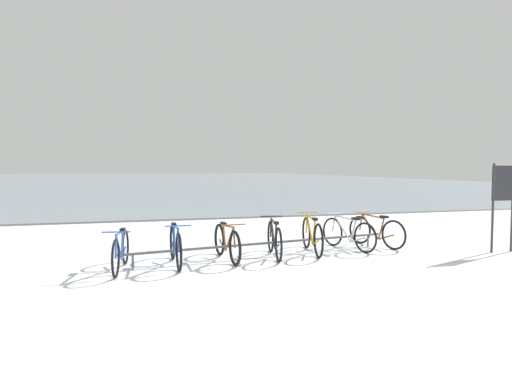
{
  "coord_description": "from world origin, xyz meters",
  "views": [
    {
      "loc": [
        -1.87,
        -5.36,
        1.84
      ],
      "look_at": [
        1.24,
        5.82,
        1.17
      ],
      "focal_mm": 30.97,
      "sensor_mm": 36.0,
      "label": 1
    }
  ],
  "objects_px": {
    "bicycle_2": "(227,243)",
    "bicycle_4": "(312,235)",
    "bicycle_6": "(376,231)",
    "info_sign": "(503,192)",
    "bicycle_0": "(121,251)",
    "bicycle_3": "(274,239)",
    "bicycle_1": "(175,246)",
    "bicycle_5": "(348,233)"
  },
  "relations": [
    {
      "from": "bicycle_4",
      "to": "info_sign",
      "type": "distance_m",
      "value": 4.21
    },
    {
      "from": "bicycle_5",
      "to": "bicycle_3",
      "type": "bearing_deg",
      "value": -168.34
    },
    {
      "from": "bicycle_3",
      "to": "bicycle_5",
      "type": "height_order",
      "value": "bicycle_3"
    },
    {
      "from": "bicycle_2",
      "to": "info_sign",
      "type": "relative_size",
      "value": 0.88
    },
    {
      "from": "bicycle_5",
      "to": "bicycle_1",
      "type": "bearing_deg",
      "value": -171.03
    },
    {
      "from": "bicycle_0",
      "to": "bicycle_1",
      "type": "bearing_deg",
      "value": 9.58
    },
    {
      "from": "bicycle_6",
      "to": "info_sign",
      "type": "bearing_deg",
      "value": -29.79
    },
    {
      "from": "bicycle_2",
      "to": "info_sign",
      "type": "height_order",
      "value": "info_sign"
    },
    {
      "from": "bicycle_3",
      "to": "bicycle_5",
      "type": "bearing_deg",
      "value": 11.66
    },
    {
      "from": "bicycle_0",
      "to": "bicycle_2",
      "type": "distance_m",
      "value": 2.02
    },
    {
      "from": "bicycle_2",
      "to": "bicycle_3",
      "type": "relative_size",
      "value": 1.0
    },
    {
      "from": "bicycle_0",
      "to": "bicycle_4",
      "type": "xyz_separation_m",
      "value": [
        3.89,
        0.6,
        0.03
      ]
    },
    {
      "from": "bicycle_2",
      "to": "bicycle_6",
      "type": "distance_m",
      "value": 3.66
    },
    {
      "from": "bicycle_0",
      "to": "bicycle_4",
      "type": "height_order",
      "value": "bicycle_4"
    },
    {
      "from": "bicycle_1",
      "to": "bicycle_5",
      "type": "bearing_deg",
      "value": 8.97
    },
    {
      "from": "bicycle_1",
      "to": "bicycle_3",
      "type": "height_order",
      "value": "bicycle_1"
    },
    {
      "from": "bicycle_5",
      "to": "bicycle_6",
      "type": "distance_m",
      "value": 0.78
    },
    {
      "from": "bicycle_3",
      "to": "bicycle_4",
      "type": "bearing_deg",
      "value": 12.78
    },
    {
      "from": "bicycle_5",
      "to": "bicycle_4",
      "type": "bearing_deg",
      "value": -169.44
    },
    {
      "from": "bicycle_0",
      "to": "bicycle_3",
      "type": "xyz_separation_m",
      "value": [
        2.98,
        0.39,
        0.01
      ]
    },
    {
      "from": "bicycle_5",
      "to": "info_sign",
      "type": "bearing_deg",
      "value": -21.12
    },
    {
      "from": "bicycle_0",
      "to": "info_sign",
      "type": "relative_size",
      "value": 0.87
    },
    {
      "from": "bicycle_3",
      "to": "info_sign",
      "type": "height_order",
      "value": "info_sign"
    },
    {
      "from": "bicycle_0",
      "to": "bicycle_4",
      "type": "relative_size",
      "value": 0.94
    },
    {
      "from": "bicycle_0",
      "to": "info_sign",
      "type": "height_order",
      "value": "info_sign"
    },
    {
      "from": "bicycle_0",
      "to": "info_sign",
      "type": "distance_m",
      "value": 7.94
    },
    {
      "from": "bicycle_3",
      "to": "info_sign",
      "type": "bearing_deg",
      "value": -9.23
    },
    {
      "from": "bicycle_4",
      "to": "bicycle_6",
      "type": "relative_size",
      "value": 1.14
    },
    {
      "from": "bicycle_1",
      "to": "bicycle_3",
      "type": "relative_size",
      "value": 1.05
    },
    {
      "from": "bicycle_5",
      "to": "bicycle_6",
      "type": "bearing_deg",
      "value": 9.1
    },
    {
      "from": "bicycle_6",
      "to": "info_sign",
      "type": "height_order",
      "value": "info_sign"
    },
    {
      "from": "bicycle_3",
      "to": "bicycle_2",
      "type": "bearing_deg",
      "value": -177.84
    },
    {
      "from": "bicycle_3",
      "to": "bicycle_5",
      "type": "xyz_separation_m",
      "value": [
        1.85,
        0.38,
        -0.01
      ]
    },
    {
      "from": "bicycle_1",
      "to": "info_sign",
      "type": "distance_m",
      "value": 6.99
    },
    {
      "from": "bicycle_2",
      "to": "bicycle_4",
      "type": "bearing_deg",
      "value": 7.3
    },
    {
      "from": "bicycle_1",
      "to": "bicycle_5",
      "type": "height_order",
      "value": "bicycle_1"
    },
    {
      "from": "info_sign",
      "to": "bicycle_6",
      "type": "bearing_deg",
      "value": 150.21
    },
    {
      "from": "bicycle_4",
      "to": "bicycle_6",
      "type": "distance_m",
      "value": 1.74
    },
    {
      "from": "bicycle_1",
      "to": "bicycle_4",
      "type": "xyz_separation_m",
      "value": [
        2.92,
        0.43,
        0.01
      ]
    },
    {
      "from": "bicycle_2",
      "to": "bicycle_4",
      "type": "relative_size",
      "value": 0.95
    },
    {
      "from": "bicycle_4",
      "to": "bicycle_5",
      "type": "distance_m",
      "value": 0.95
    },
    {
      "from": "bicycle_2",
      "to": "bicycle_3",
      "type": "height_order",
      "value": "bicycle_3"
    }
  ]
}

